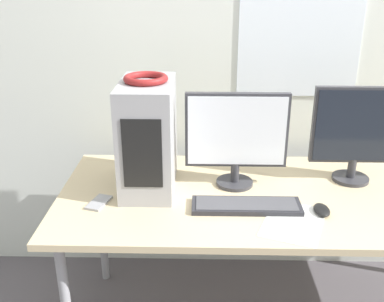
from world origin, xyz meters
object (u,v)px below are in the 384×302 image
at_px(monitor_main, 236,136).
at_px(mouse, 322,210).
at_px(headphones, 146,78).
at_px(cell_phone, 99,203).
at_px(pc_tower, 148,136).
at_px(keyboard, 246,206).
at_px(monitor_right_near, 357,131).

bearing_deg(monitor_main, mouse, -36.47).
bearing_deg(headphones, cell_phone, -139.27).
distance_m(mouse, cell_phone, 0.89).
distance_m(pc_tower, keyboard, 0.50).
height_order(monitor_main, monitor_right_near, monitor_right_near).
height_order(monitor_right_near, keyboard, monitor_right_near).
distance_m(monitor_right_near, keyboard, 0.60).
xyz_separation_m(headphones, monitor_right_near, (0.90, 0.08, -0.25)).
distance_m(pc_tower, headphones, 0.25).
bearing_deg(cell_phone, monitor_main, 34.91).
distance_m(headphones, mouse, 0.87).
distance_m(monitor_main, keyboard, 0.31).
relative_size(headphones, monitor_main, 0.41).
distance_m(monitor_right_near, mouse, 0.42).
bearing_deg(monitor_right_near, monitor_main, -173.95).
xyz_separation_m(monitor_right_near, cell_phone, (-1.09, -0.25, -0.23)).
height_order(monitor_main, cell_phone, monitor_main).
bearing_deg(monitor_main, keyboard, -80.94).
distance_m(monitor_main, mouse, 0.46).
bearing_deg(cell_phone, mouse, 13.04).
relative_size(pc_tower, mouse, 4.56).
xyz_separation_m(pc_tower, monitor_main, (0.37, 0.03, -0.00)).
bearing_deg(pc_tower, monitor_right_near, 5.20).
bearing_deg(mouse, monitor_right_near, 55.90).
relative_size(headphones, mouse, 1.76).
height_order(headphones, monitor_main, headphones).
height_order(pc_tower, headphones, headphones).
relative_size(pc_tower, monitor_main, 1.07).
height_order(headphones, cell_phone, headphones).
distance_m(headphones, cell_phone, 0.54).
bearing_deg(pc_tower, headphones, 90.00).
bearing_deg(cell_phone, headphones, 57.08).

